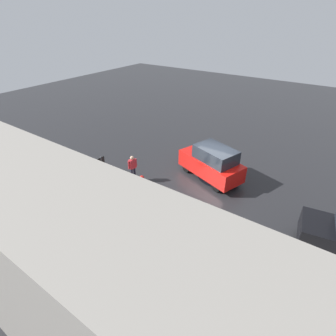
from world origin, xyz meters
TOP-DOWN VIEW (x-y plane):
  - ground_plane at (0.00, 0.00)m, footprint 60.00×60.00m
  - kerb_strip at (0.00, 4.20)m, footprint 24.00×3.20m
  - moving_hatchback at (0.18, -0.75)m, footprint 4.24×2.87m
  - fire_hydrant at (2.88, 2.41)m, footprint 0.42×0.31m
  - pedestrian at (3.80, 2.11)m, footprint 0.34×0.55m
  - metal_railing at (-1.20, 5.49)m, footprint 7.54×0.04m
  - sign_post at (4.01, 4.13)m, footprint 0.07×0.44m
  - puddle_patch at (-0.23, -1.26)m, footprint 2.78×2.78m
  - building_block at (-0.37, 9.74)m, footprint 15.09×2.40m

SIDE VIEW (x-z plane):
  - ground_plane at x=0.00m, z-range 0.00..0.00m
  - puddle_patch at x=-0.23m, z-range 0.00..0.01m
  - kerb_strip at x=0.00m, z-range 0.00..0.04m
  - fire_hydrant at x=2.88m, z-range 0.00..0.80m
  - metal_railing at x=-1.20m, z-range 0.21..1.26m
  - pedestrian at x=3.80m, z-range 0.15..1.77m
  - moving_hatchback at x=0.18m, z-range 0.00..2.06m
  - sign_post at x=4.01m, z-range 0.38..2.78m
  - building_block at x=-0.37m, z-range 0.00..5.94m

